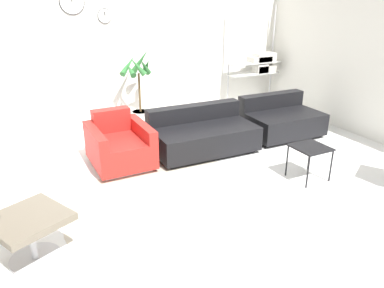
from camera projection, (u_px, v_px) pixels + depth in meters
ground_plane at (186, 189)px, 4.50m from camera, size 12.00×12.00×0.00m
wall_back at (113, 44)px, 6.29m from camera, size 12.00×0.09×2.80m
round_rug at (184, 207)px, 4.12m from camera, size 2.56×2.56×0.01m
armchair_red at (119, 146)px, 5.04m from camera, size 0.76×0.90×0.71m
couch_low at (202, 135)px, 5.52m from camera, size 1.52×0.89×0.64m
couch_second at (280, 121)px, 6.16m from camera, size 1.22×0.88×0.64m
side_table at (310, 150)px, 4.62m from camera, size 0.41×0.41×0.43m
potted_plant at (140, 98)px, 6.34m from camera, size 0.56×0.55×1.35m
shelf_unit at (260, 64)px, 7.41m from camera, size 1.10×0.28×1.98m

